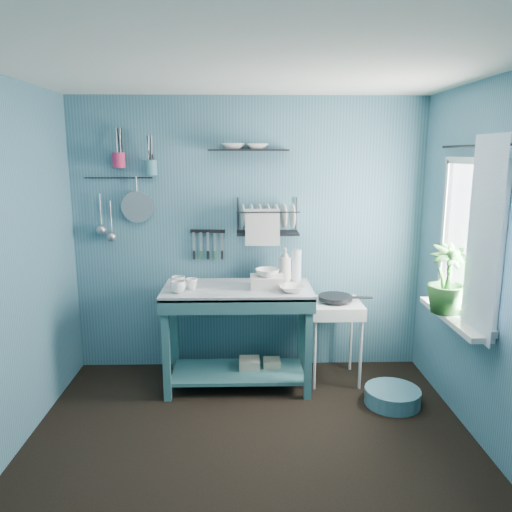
{
  "coord_description": "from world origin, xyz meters",
  "views": [
    {
      "loc": [
        -0.05,
        -3.03,
        2.0
      ],
      "look_at": [
        0.05,
        0.85,
        1.2
      ],
      "focal_mm": 35.0,
      "sensor_mm": 36.0,
      "label": 1
    }
  ],
  "objects_px": {
    "mug_left": "(178,287)",
    "water_bottle": "(296,265)",
    "colander": "(137,207)",
    "work_counter": "(238,337)",
    "soap_bottle": "(285,265)",
    "utensil_cup_magenta": "(119,160)",
    "mug_mid": "(192,284)",
    "hotplate_stand": "(334,341)",
    "dish_rack": "(268,216)",
    "wash_tub": "(267,282)",
    "utensil_cup_teal": "(151,168)",
    "storage_tin_large": "(249,370)",
    "storage_tin_small": "(272,370)",
    "frying_pan": "(335,298)",
    "mug_right": "(178,282)",
    "floor_basin": "(392,396)",
    "potted_plant": "(447,279)"
  },
  "relations": [
    {
      "from": "mug_left",
      "to": "water_bottle",
      "type": "distance_m",
      "value": 1.07
    },
    {
      "from": "colander",
      "to": "work_counter",
      "type": "bearing_deg",
      "value": -24.04
    },
    {
      "from": "soap_bottle",
      "to": "colander",
      "type": "xyz_separation_m",
      "value": [
        -1.32,
        0.2,
        0.49
      ]
    },
    {
      "from": "utensil_cup_magenta",
      "to": "water_bottle",
      "type": "bearing_deg",
      "value": -5.55
    },
    {
      "from": "mug_mid",
      "to": "hotplate_stand",
      "type": "distance_m",
      "value": 1.37
    },
    {
      "from": "dish_rack",
      "to": "utensil_cup_magenta",
      "type": "height_order",
      "value": "utensil_cup_magenta"
    },
    {
      "from": "wash_tub",
      "to": "work_counter",
      "type": "bearing_deg",
      "value": 175.43
    },
    {
      "from": "water_bottle",
      "to": "colander",
      "type": "xyz_separation_m",
      "value": [
        -1.42,
        0.18,
        0.5
      ]
    },
    {
      "from": "utensil_cup_teal",
      "to": "mug_mid",
      "type": "bearing_deg",
      "value": -48.89
    },
    {
      "from": "colander",
      "to": "storage_tin_large",
      "type": "bearing_deg",
      "value": -19.36
    },
    {
      "from": "storage_tin_large",
      "to": "utensil_cup_teal",
      "type": "bearing_deg",
      "value": 159.46
    },
    {
      "from": "mug_mid",
      "to": "storage_tin_small",
      "type": "height_order",
      "value": "mug_mid"
    },
    {
      "from": "mug_left",
      "to": "hotplate_stand",
      "type": "distance_m",
      "value": 1.47
    },
    {
      "from": "frying_pan",
      "to": "storage_tin_large",
      "type": "bearing_deg",
      "value": -176.59
    },
    {
      "from": "mug_right",
      "to": "dish_rack",
      "type": "bearing_deg",
      "value": 22.64
    },
    {
      "from": "mug_right",
      "to": "work_counter",
      "type": "bearing_deg",
      "value": 0.0
    },
    {
      "from": "mug_mid",
      "to": "wash_tub",
      "type": "bearing_deg",
      "value": 3.63
    },
    {
      "from": "mug_right",
      "to": "storage_tin_small",
      "type": "distance_m",
      "value": 1.16
    },
    {
      "from": "utensil_cup_magenta",
      "to": "storage_tin_small",
      "type": "height_order",
      "value": "utensil_cup_magenta"
    },
    {
      "from": "utensil_cup_magenta",
      "to": "storage_tin_small",
      "type": "xyz_separation_m",
      "value": [
        1.33,
        -0.29,
        -1.84
      ]
    },
    {
      "from": "floor_basin",
      "to": "potted_plant",
      "type": "bearing_deg",
      "value": -28.01
    },
    {
      "from": "water_bottle",
      "to": "mug_mid",
      "type": "bearing_deg",
      "value": -162.72
    },
    {
      "from": "potted_plant",
      "to": "storage_tin_large",
      "type": "xyz_separation_m",
      "value": [
        -1.46,
        0.59,
        -0.98
      ]
    },
    {
      "from": "wash_tub",
      "to": "utensil_cup_teal",
      "type": "height_order",
      "value": "utensil_cup_teal"
    },
    {
      "from": "utensil_cup_teal",
      "to": "storage_tin_large",
      "type": "distance_m",
      "value": 1.99
    },
    {
      "from": "wash_tub",
      "to": "mug_mid",
      "type": "bearing_deg",
      "value": -176.37
    },
    {
      "from": "mug_right",
      "to": "soap_bottle",
      "type": "distance_m",
      "value": 0.95
    },
    {
      "from": "dish_rack",
      "to": "colander",
      "type": "bearing_deg",
      "value": -174.39
    },
    {
      "from": "storage_tin_large",
      "to": "storage_tin_small",
      "type": "relative_size",
      "value": 1.1
    },
    {
      "from": "mug_mid",
      "to": "potted_plant",
      "type": "xyz_separation_m",
      "value": [
        1.94,
        -0.48,
        0.15
      ]
    },
    {
      "from": "dish_rack",
      "to": "storage_tin_large",
      "type": "xyz_separation_m",
      "value": [
        -0.17,
        -0.27,
        -1.34
      ]
    },
    {
      "from": "work_counter",
      "to": "mug_left",
      "type": "bearing_deg",
      "value": -165.22
    },
    {
      "from": "floor_basin",
      "to": "mug_mid",
      "type": "bearing_deg",
      "value": 169.03
    },
    {
      "from": "mug_right",
      "to": "utensil_cup_teal",
      "type": "relative_size",
      "value": 0.95
    },
    {
      "from": "mug_left",
      "to": "mug_mid",
      "type": "xyz_separation_m",
      "value": [
        0.1,
        0.1,
        -0.0
      ]
    },
    {
      "from": "soap_bottle",
      "to": "storage_tin_small",
      "type": "relative_size",
      "value": 1.49
    },
    {
      "from": "work_counter",
      "to": "mug_right",
      "type": "xyz_separation_m",
      "value": [
        -0.5,
        0.0,
        0.49
      ]
    },
    {
      "from": "mug_left",
      "to": "storage_tin_small",
      "type": "xyz_separation_m",
      "value": [
        0.78,
        0.24,
        -0.84
      ]
    },
    {
      "from": "mug_mid",
      "to": "utensil_cup_magenta",
      "type": "relative_size",
      "value": 0.77
    },
    {
      "from": "mug_mid",
      "to": "utensil_cup_teal",
      "type": "distance_m",
      "value": 1.1
    },
    {
      "from": "soap_bottle",
      "to": "utensil_cup_teal",
      "type": "bearing_deg",
      "value": 171.74
    },
    {
      "from": "soap_bottle",
      "to": "frying_pan",
      "type": "xyz_separation_m",
      "value": [
        0.43,
        -0.11,
        -0.28
      ]
    },
    {
      "from": "utensil_cup_magenta",
      "to": "potted_plant",
      "type": "xyz_separation_m",
      "value": [
        2.59,
        -0.91,
        -0.85
      ]
    },
    {
      "from": "wash_tub",
      "to": "frying_pan",
      "type": "relative_size",
      "value": 0.93
    },
    {
      "from": "hotplate_stand",
      "to": "mug_mid",
      "type": "bearing_deg",
      "value": -166.31
    },
    {
      "from": "mug_left",
      "to": "water_bottle",
      "type": "xyz_separation_m",
      "value": [
        1.0,
        0.38,
        0.09
      ]
    },
    {
      "from": "soap_bottle",
      "to": "utensil_cup_teal",
      "type": "height_order",
      "value": "utensil_cup_teal"
    },
    {
      "from": "frying_pan",
      "to": "storage_tin_large",
      "type": "relative_size",
      "value": 1.36
    },
    {
      "from": "work_counter",
      "to": "dish_rack",
      "type": "bearing_deg",
      "value": 46.36
    },
    {
      "from": "utensil_cup_magenta",
      "to": "utensil_cup_teal",
      "type": "xyz_separation_m",
      "value": [
        0.28,
        0.0,
        -0.06
      ]
    }
  ]
}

